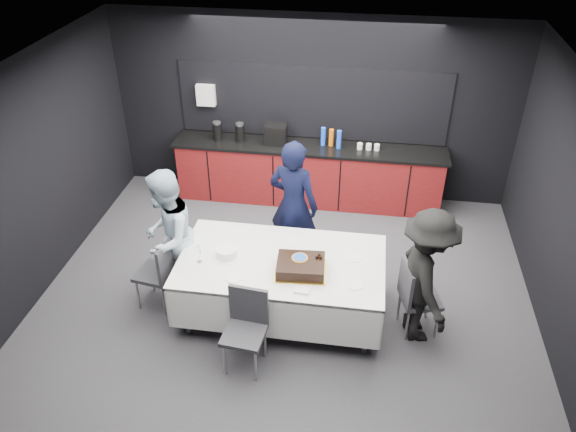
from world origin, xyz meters
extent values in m
plane|color=#3C3C41|center=(0.00, 0.00, 0.00)|extent=(6.00, 6.00, 0.00)
cube|color=white|center=(0.00, 0.00, 2.80)|extent=(6.00, 5.00, 0.04)
cube|color=black|center=(0.00, 2.50, 1.40)|extent=(6.00, 0.04, 2.80)
cube|color=black|center=(0.00, -2.50, 1.40)|extent=(6.00, 0.04, 2.80)
cube|color=black|center=(-3.00, 0.00, 1.40)|extent=(0.04, 5.00, 2.80)
cube|color=black|center=(3.00, 0.00, 1.40)|extent=(0.04, 5.00, 2.80)
cube|color=#5E0E10|center=(0.00, 2.20, 0.45)|extent=(4.00, 0.60, 0.90)
cube|color=black|center=(0.00, 2.20, 0.92)|extent=(4.10, 0.64, 0.04)
cube|color=black|center=(0.00, 2.48, 1.50)|extent=(4.00, 0.03, 1.10)
cube|color=white|center=(-1.60, 2.43, 1.55)|extent=(0.28, 0.12, 0.32)
cylinder|color=black|center=(-1.40, 2.20, 1.07)|extent=(0.14, 0.14, 0.26)
cylinder|color=black|center=(-1.05, 2.20, 1.07)|extent=(0.14, 0.14, 0.26)
cube|color=black|center=(-0.50, 2.20, 1.09)|extent=(0.32, 0.24, 0.30)
cylinder|color=blue|center=(0.20, 2.25, 1.08)|extent=(0.07, 0.07, 0.28)
cylinder|color=orange|center=(0.32, 2.25, 1.07)|extent=(0.07, 0.07, 0.26)
cylinder|color=blue|center=(0.44, 2.18, 1.08)|extent=(0.07, 0.07, 0.28)
cylinder|color=white|center=(0.75, 2.20, 0.98)|extent=(0.08, 0.08, 0.09)
cylinder|color=white|center=(0.88, 2.20, 0.98)|extent=(0.08, 0.08, 0.09)
cylinder|color=white|center=(1.00, 2.20, 0.98)|extent=(0.08, 0.08, 0.09)
cylinder|color=#99999E|center=(-1.40, 2.20, 1.21)|extent=(0.12, 0.12, 0.03)
cylinder|color=#99999E|center=(-1.05, 2.20, 1.21)|extent=(0.12, 0.12, 0.03)
cylinder|color=#99999E|center=(-1.00, -0.90, 0.38)|extent=(0.06, 0.06, 0.75)
cylinder|color=#99999E|center=(-1.00, 0.10, 0.38)|extent=(0.06, 0.06, 0.75)
cylinder|color=#99999E|center=(1.00, -0.90, 0.38)|extent=(0.06, 0.06, 0.75)
cylinder|color=#99999E|center=(1.00, 0.10, 0.38)|extent=(0.06, 0.06, 0.75)
cube|color=silver|center=(0.00, -0.40, 0.76)|extent=(2.32, 1.32, 0.04)
cube|color=silver|center=(0.00, -1.05, 0.49)|extent=(2.32, 0.02, 0.55)
cube|color=silver|center=(0.00, 0.25, 0.49)|extent=(2.32, 0.02, 0.55)
cube|color=silver|center=(-1.15, -0.40, 0.49)|extent=(0.02, 1.32, 0.55)
cube|color=silver|center=(1.15, -0.40, 0.49)|extent=(0.02, 1.32, 0.55)
cube|color=gold|center=(0.24, -0.56, 0.79)|extent=(0.59, 0.49, 0.01)
cube|color=black|center=(0.24, -0.56, 0.85)|extent=(0.54, 0.45, 0.11)
cube|color=black|center=(0.24, -0.56, 0.91)|extent=(0.54, 0.45, 0.01)
cylinder|color=orange|center=(0.22, -0.50, 0.92)|extent=(0.18, 0.18, 0.00)
cylinder|color=#1650AC|center=(0.22, -0.50, 0.92)|extent=(0.15, 0.15, 0.01)
sphere|color=black|center=(0.42, -0.44, 0.94)|extent=(0.04, 0.04, 0.04)
sphere|color=black|center=(0.44, -0.48, 0.94)|extent=(0.04, 0.04, 0.04)
sphere|color=black|center=(0.40, -0.48, 0.94)|extent=(0.04, 0.04, 0.04)
cylinder|color=white|center=(-0.63, -0.41, 0.83)|extent=(0.24, 0.24, 0.10)
cylinder|color=white|center=(-0.46, -0.79, 0.78)|extent=(0.18, 0.18, 0.01)
cylinder|color=white|center=(0.80, -0.23, 0.78)|extent=(0.18, 0.18, 0.01)
cylinder|color=white|center=(0.83, -0.70, 0.78)|extent=(0.20, 0.20, 0.01)
cylinder|color=white|center=(0.11, -0.04, 0.78)|extent=(0.18, 0.18, 0.01)
cube|color=white|center=(0.30, -0.89, 0.79)|extent=(0.17, 0.11, 0.03)
cylinder|color=white|center=(-0.90, -0.56, 0.78)|extent=(0.06, 0.06, 0.00)
cylinder|color=white|center=(-0.90, -0.56, 0.84)|extent=(0.01, 0.01, 0.12)
cylinder|color=white|center=(-0.90, -0.56, 0.95)|extent=(0.05, 0.05, 0.10)
cube|color=#2F2F34|center=(-1.51, -0.46, 0.45)|extent=(0.48, 0.48, 0.05)
cube|color=#2F2F34|center=(-1.32, -0.49, 0.70)|extent=(0.11, 0.42, 0.45)
cylinder|color=#99999E|center=(-1.65, -0.26, 0.22)|extent=(0.03, 0.03, 0.44)
cylinder|color=#99999E|center=(-1.70, -0.60, 0.22)|extent=(0.03, 0.03, 0.44)
cylinder|color=#99999E|center=(-1.31, -0.31, 0.22)|extent=(0.03, 0.03, 0.44)
cylinder|color=#99999E|center=(-1.36, -0.65, 0.22)|extent=(0.03, 0.03, 0.44)
cube|color=#2F2F34|center=(1.58, -0.43, 0.45)|extent=(0.51, 0.51, 0.05)
cube|color=#2F2F34|center=(1.39, -0.48, 0.70)|extent=(0.14, 0.42, 0.45)
cylinder|color=#99999E|center=(1.78, -0.55, 0.22)|extent=(0.03, 0.03, 0.44)
cylinder|color=#99999E|center=(1.70, -0.22, 0.22)|extent=(0.03, 0.03, 0.44)
cylinder|color=#99999E|center=(1.45, -0.64, 0.22)|extent=(0.03, 0.03, 0.44)
cylinder|color=#99999E|center=(1.37, -0.31, 0.22)|extent=(0.03, 0.03, 0.44)
cube|color=#2F2F34|center=(-0.25, -1.28, 0.45)|extent=(0.46, 0.46, 0.05)
cube|color=#2F2F34|center=(-0.23, -1.09, 0.70)|extent=(0.42, 0.08, 0.45)
cylinder|color=#99999E|center=(-0.44, -1.43, 0.22)|extent=(0.03, 0.03, 0.44)
cylinder|color=#99999E|center=(-0.10, -1.46, 0.22)|extent=(0.03, 0.03, 0.44)
cylinder|color=#99999E|center=(-0.40, -1.09, 0.22)|extent=(0.03, 0.03, 0.44)
cylinder|color=#99999E|center=(-0.06, -1.12, 0.22)|extent=(0.03, 0.03, 0.44)
imported|color=black|center=(0.00, 0.59, 0.89)|extent=(0.74, 0.59, 1.78)
imported|color=#9EB5C7|center=(-1.38, -0.25, 0.85)|extent=(0.65, 0.83, 1.70)
imported|color=black|center=(1.58, -0.51, 0.82)|extent=(0.86, 1.18, 1.64)
camera|label=1|loc=(0.82, -5.32, 4.68)|focal=35.00mm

